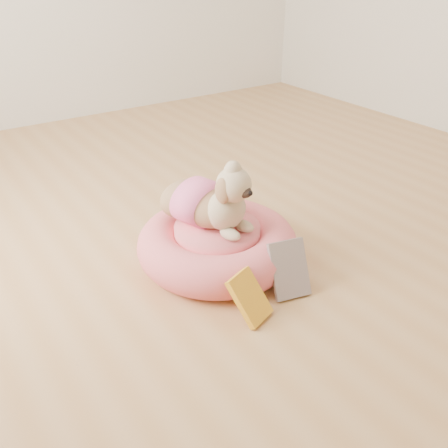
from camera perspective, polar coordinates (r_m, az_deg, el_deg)
floor at (r=2.42m, az=4.49°, el=-0.41°), size 4.50×4.50×0.00m
pet_bed at (r=2.12m, az=-0.76°, el=-2.34°), size 0.68×0.68×0.17m
dog at (r=2.01m, az=-1.67°, el=3.96°), size 0.40×0.50×0.32m
book_yellow at (r=1.81m, az=2.93°, el=-8.37°), size 0.16×0.17×0.17m
book_white at (r=1.94m, az=7.47°, el=-5.14°), size 0.17×0.15×0.21m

